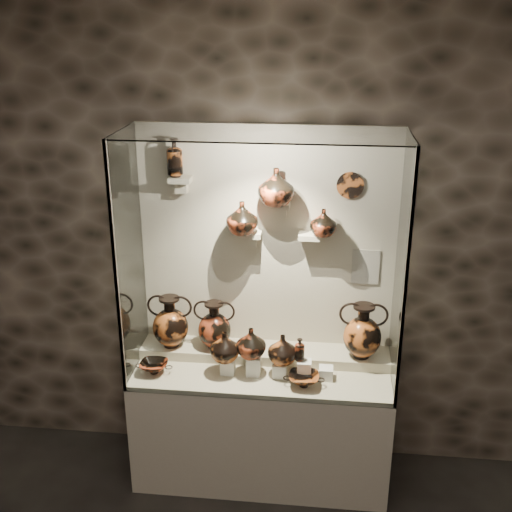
{
  "coord_description": "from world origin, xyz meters",
  "views": [
    {
      "loc": [
        0.37,
        -1.48,
        3.06
      ],
      "look_at": [
        -0.04,
        2.19,
        1.64
      ],
      "focal_mm": 45.0,
      "sensor_mm": 36.0,
      "label": 1
    }
  ],
  "objects_px": {
    "jug_c": "(283,349)",
    "lekythos_small": "(300,348)",
    "jug_a": "(225,346)",
    "kylix_right": "(304,379)",
    "kylix_left": "(154,366)",
    "ovoid_vase_a": "(242,218)",
    "jug_b": "(251,343)",
    "amphora_right": "(363,331)",
    "ovoid_vase_c": "(323,222)",
    "lekythos_tall": "(175,156)",
    "amphora_left": "(170,321)",
    "amphora_mid": "(214,325)",
    "ovoid_vase_b": "(276,187)"
  },
  "relations": [
    {
      "from": "jug_c",
      "to": "lekythos_small",
      "type": "bearing_deg",
      "value": -24.16
    },
    {
      "from": "jug_a",
      "to": "kylix_right",
      "type": "distance_m",
      "value": 0.55
    },
    {
      "from": "jug_a",
      "to": "kylix_left",
      "type": "xyz_separation_m",
      "value": [
        -0.47,
        -0.04,
        -0.15
      ]
    },
    {
      "from": "kylix_left",
      "to": "ovoid_vase_a",
      "type": "relative_size",
      "value": 1.11
    },
    {
      "from": "jug_b",
      "to": "amphora_right",
      "type": "bearing_deg",
      "value": -8.9
    },
    {
      "from": "jug_a",
      "to": "kylix_right",
      "type": "bearing_deg",
      "value": -3.83
    },
    {
      "from": "kylix_right",
      "to": "ovoid_vase_c",
      "type": "relative_size",
      "value": 1.42
    },
    {
      "from": "lekythos_small",
      "to": "kylix_right",
      "type": "distance_m",
      "value": 0.19
    },
    {
      "from": "amphora_right",
      "to": "jug_b",
      "type": "relative_size",
      "value": 1.87
    },
    {
      "from": "jug_c",
      "to": "ovoid_vase_c",
      "type": "relative_size",
      "value": 1.14
    },
    {
      "from": "lekythos_tall",
      "to": "ovoid_vase_c",
      "type": "height_order",
      "value": "lekythos_tall"
    },
    {
      "from": "amphora_right",
      "to": "ovoid_vase_a",
      "type": "distance_m",
      "value": 1.09
    },
    {
      "from": "amphora_left",
      "to": "jug_b",
      "type": "bearing_deg",
      "value": -31.91
    },
    {
      "from": "amphora_mid",
      "to": "lekythos_small",
      "type": "bearing_deg",
      "value": -25.38
    },
    {
      "from": "amphora_left",
      "to": "ovoid_vase_c",
      "type": "relative_size",
      "value": 2.09
    },
    {
      "from": "ovoid_vase_a",
      "to": "amphora_right",
      "type": "bearing_deg",
      "value": -6.91
    },
    {
      "from": "amphora_right",
      "to": "kylix_left",
      "type": "distance_m",
      "value": 1.39
    },
    {
      "from": "jug_a",
      "to": "ovoid_vase_b",
      "type": "relative_size",
      "value": 0.86
    },
    {
      "from": "amphora_mid",
      "to": "lekythos_tall",
      "type": "bearing_deg",
      "value": 155.16
    },
    {
      "from": "lekythos_small",
      "to": "kylix_right",
      "type": "height_order",
      "value": "lekythos_small"
    },
    {
      "from": "amphora_mid",
      "to": "lekythos_tall",
      "type": "xyz_separation_m",
      "value": [
        -0.24,
        0.08,
        1.14
      ]
    },
    {
      "from": "jug_c",
      "to": "ovoid_vase_c",
      "type": "height_order",
      "value": "ovoid_vase_c"
    },
    {
      "from": "jug_c",
      "to": "kylix_right",
      "type": "height_order",
      "value": "jug_c"
    },
    {
      "from": "lekythos_tall",
      "to": "jug_b",
      "type": "bearing_deg",
      "value": -36.61
    },
    {
      "from": "lekythos_tall",
      "to": "ovoid_vase_a",
      "type": "xyz_separation_m",
      "value": [
        0.43,
        -0.05,
        -0.38
      ]
    },
    {
      "from": "lekythos_tall",
      "to": "ovoid_vase_a",
      "type": "bearing_deg",
      "value": -13.8
    },
    {
      "from": "ovoid_vase_c",
      "to": "lekythos_small",
      "type": "bearing_deg",
      "value": -134.32
    },
    {
      "from": "jug_a",
      "to": "jug_b",
      "type": "relative_size",
      "value": 1.01
    },
    {
      "from": "amphora_left",
      "to": "ovoid_vase_a",
      "type": "height_order",
      "value": "ovoid_vase_a"
    },
    {
      "from": "amphora_mid",
      "to": "amphora_right",
      "type": "relative_size",
      "value": 0.89
    },
    {
      "from": "amphora_mid",
      "to": "jug_c",
      "type": "xyz_separation_m",
      "value": [
        0.48,
        -0.19,
        -0.05
      ]
    },
    {
      "from": "amphora_left",
      "to": "amphora_right",
      "type": "bearing_deg",
      "value": -13.45
    },
    {
      "from": "amphora_mid",
      "to": "jug_a",
      "type": "relative_size",
      "value": 1.65
    },
    {
      "from": "jug_a",
      "to": "kylix_right",
      "type": "xyz_separation_m",
      "value": [
        0.52,
        -0.09,
        -0.15
      ]
    },
    {
      "from": "kylix_right",
      "to": "ovoid_vase_a",
      "type": "xyz_separation_m",
      "value": [
        -0.43,
        0.34,
        0.94
      ]
    },
    {
      "from": "jug_c",
      "to": "ovoid_vase_a",
      "type": "bearing_deg",
      "value": 121.28
    },
    {
      "from": "jug_a",
      "to": "jug_c",
      "type": "height_order",
      "value": "jug_a"
    },
    {
      "from": "kylix_left",
      "to": "ovoid_vase_b",
      "type": "distance_m",
      "value": 1.42
    },
    {
      "from": "lekythos_small",
      "to": "lekythos_tall",
      "type": "distance_m",
      "value": 1.46
    },
    {
      "from": "jug_c",
      "to": "kylix_right",
      "type": "xyz_separation_m",
      "value": [
        0.15,
        -0.11,
        -0.14
      ]
    },
    {
      "from": "amphora_right",
      "to": "jug_a",
      "type": "bearing_deg",
      "value": -159.3
    },
    {
      "from": "amphora_left",
      "to": "ovoid_vase_b",
      "type": "relative_size",
      "value": 1.55
    },
    {
      "from": "lekythos_small",
      "to": "ovoid_vase_a",
      "type": "bearing_deg",
      "value": 167.61
    },
    {
      "from": "kylix_left",
      "to": "jug_b",
      "type": "bearing_deg",
      "value": -17.16
    },
    {
      "from": "ovoid_vase_b",
      "to": "amphora_right",
      "type": "bearing_deg",
      "value": -21.93
    },
    {
      "from": "lekythos_tall",
      "to": "amphora_right",
      "type": "bearing_deg",
      "value": -12.02
    },
    {
      "from": "lekythos_small",
      "to": "ovoid_vase_a",
      "type": "distance_m",
      "value": 0.91
    },
    {
      "from": "amphora_mid",
      "to": "jug_c",
      "type": "distance_m",
      "value": 0.52
    },
    {
      "from": "kylix_left",
      "to": "ovoid_vase_a",
      "type": "distance_m",
      "value": 1.13
    },
    {
      "from": "amphora_right",
      "to": "jug_c",
      "type": "xyz_separation_m",
      "value": [
        -0.51,
        -0.18,
        -0.07
      ]
    }
  ]
}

